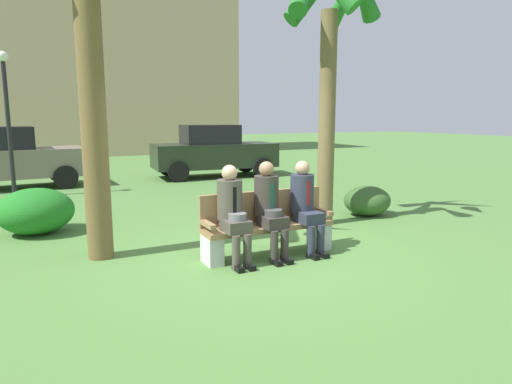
# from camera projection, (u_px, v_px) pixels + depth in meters

# --- Properties ---
(ground_plane) EXTENTS (80.00, 80.00, 0.00)m
(ground_plane) POSITION_uv_depth(u_px,v_px,m) (265.00, 255.00, 6.44)
(ground_plane) COLOR #4F7C3A
(park_bench) EXTENTS (1.91, 0.44, 0.90)m
(park_bench) POSITION_uv_depth(u_px,v_px,m) (267.00, 225.00, 6.43)
(park_bench) COLOR #99754C
(park_bench) RESTS_ON ground
(seated_man_left) EXTENTS (0.34, 0.72, 1.31)m
(seated_man_left) POSITION_uv_depth(u_px,v_px,m) (233.00, 209.00, 6.01)
(seated_man_left) COLOR #4C473D
(seated_man_left) RESTS_ON ground
(seated_man_middle) EXTENTS (0.34, 0.72, 1.34)m
(seated_man_middle) POSITION_uv_depth(u_px,v_px,m) (269.00, 205.00, 6.26)
(seated_man_middle) COLOR #38332D
(seated_man_middle) RESTS_ON ground
(seated_man_right) EXTENTS (0.34, 0.72, 1.32)m
(seated_man_right) POSITION_uv_depth(u_px,v_px,m) (305.00, 202.00, 6.52)
(seated_man_right) COLOR #2D3342
(seated_man_right) RESTS_ON ground
(palm_tree_tall) EXTENTS (1.44, 1.43, 4.80)m
(palm_tree_tall) POSITION_uv_depth(u_px,v_px,m) (87.00, 16.00, 5.85)
(palm_tree_tall) COLOR brown
(palm_tree_tall) RESTS_ON ground
(palm_tree_short) EXTENTS (1.79, 1.80, 4.81)m
(palm_tree_short) POSITION_uv_depth(u_px,v_px,m) (329.00, 27.00, 7.79)
(palm_tree_short) COLOR brown
(palm_tree_short) RESTS_ON ground
(shrub_near_bench) EXTENTS (1.23, 1.13, 0.77)m
(shrub_near_bench) POSITION_uv_depth(u_px,v_px,m) (36.00, 211.00, 7.58)
(shrub_near_bench) COLOR #207420
(shrub_near_bench) RESTS_ON ground
(shrub_mid_lawn) EXTENTS (0.94, 0.86, 0.59)m
(shrub_mid_lawn) POSITION_uv_depth(u_px,v_px,m) (367.00, 201.00, 9.00)
(shrub_mid_lawn) COLOR #345827
(shrub_mid_lawn) RESTS_ON ground
(parked_car_near) EXTENTS (3.97, 1.87, 1.68)m
(parked_car_near) POSITION_uv_depth(u_px,v_px,m) (5.00, 158.00, 12.18)
(parked_car_near) COLOR slate
(parked_car_near) RESTS_ON ground
(parked_car_far) EXTENTS (4.01, 1.97, 1.68)m
(parked_car_far) POSITION_uv_depth(u_px,v_px,m) (213.00, 151.00, 14.65)
(parked_car_far) COLOR #232D1E
(parked_car_far) RESTS_ON ground
(street_lamp) EXTENTS (0.24, 0.24, 3.43)m
(street_lamp) POSITION_uv_depth(u_px,v_px,m) (7.00, 109.00, 10.60)
(street_lamp) COLOR black
(street_lamp) RESTS_ON ground
(building_backdrop) EXTENTS (12.33, 6.87, 11.29)m
(building_backdrop) POSITION_uv_depth(u_px,v_px,m) (115.00, 47.00, 24.61)
(building_backdrop) COLOR #CFAC8A
(building_backdrop) RESTS_ON ground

